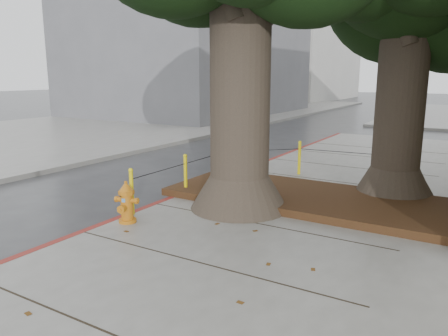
{
  "coord_description": "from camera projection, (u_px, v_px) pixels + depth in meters",
  "views": [
    {
      "loc": [
        3.97,
        -4.98,
        2.88
      ],
      "look_at": [
        -0.33,
        2.13,
        1.1
      ],
      "focal_mm": 35.0,
      "sensor_mm": 36.0,
      "label": 1
    }
  ],
  "objects": [
    {
      "name": "planter_bed",
      "position": [
        314.0,
        198.0,
        9.53
      ],
      "size": [
        6.4,
        2.6,
        0.16
      ],
      "primitive_type": "cube",
      "color": "black",
      "rests_on": "sidewalk_main"
    },
    {
      "name": "curb_red",
      "position": [
        169.0,
        201.0,
        9.86
      ],
      "size": [
        0.14,
        26.0,
        0.16
      ],
      "primitive_type": "cube",
      "color": "maroon",
      "rests_on": "ground"
    },
    {
      "name": "building_far_grey",
      "position": [
        193.0,
        30.0,
        31.51
      ],
      "size": [
        12.0,
        16.0,
        12.0
      ],
      "primitive_type": "cube",
      "color": "slate",
      "rests_on": "ground"
    },
    {
      "name": "car_dark",
      "position": [
        198.0,
        108.0,
        29.22
      ],
      "size": [
        2.24,
        4.82,
        1.36
      ],
      "primitive_type": "imported",
      "rotation": [
        0.0,
        0.0,
        0.07
      ],
      "color": "black",
      "rests_on": "ground"
    },
    {
      "name": "ground",
      "position": [
        171.0,
        264.0,
        6.78
      ],
      "size": [
        140.0,
        140.0,
        0.0
      ],
      "primitive_type": "plane",
      "color": "#28282B",
      "rests_on": "ground"
    },
    {
      "name": "sidewalk_opposite",
      "position": [
        74.0,
        131.0,
        22.21
      ],
      "size": [
        14.0,
        60.0,
        0.15
      ],
      "primitive_type": "cube",
      "color": "slate",
      "rests_on": "ground"
    },
    {
      "name": "bollard_ring",
      "position": [
        252.0,
        167.0,
        10.74
      ],
      "size": [
        3.79,
        5.39,
        0.95
      ],
      "color": "yellow",
      "rests_on": "sidewalk_main"
    },
    {
      "name": "building_far_white",
      "position": [
        291.0,
        34.0,
        51.45
      ],
      "size": [
        12.0,
        18.0,
        15.0
      ],
      "primitive_type": "cube",
      "color": "silver",
      "rests_on": "ground"
    },
    {
      "name": "fire_hydrant",
      "position": [
        127.0,
        202.0,
        8.16
      ],
      "size": [
        0.42,
        0.41,
        0.8
      ],
      "rotation": [
        0.0,
        0.0,
        0.23
      ],
      "color": "orange",
      "rests_on": "sidewalk_main"
    }
  ]
}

